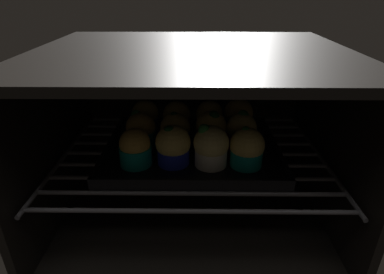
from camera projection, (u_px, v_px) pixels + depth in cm
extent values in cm
cube|color=black|center=(192.00, 207.00, 73.96)|extent=(59.00, 47.00, 1.50)
cube|color=black|center=(192.00, 54.00, 58.41)|extent=(59.00, 47.00, 1.50)
cube|color=black|center=(193.00, 103.00, 86.63)|extent=(59.00, 1.50, 34.00)
cube|color=black|center=(56.00, 139.00, 66.48)|extent=(1.50, 47.00, 34.00)
cube|color=black|center=(330.00, 140.00, 65.89)|extent=(1.50, 47.00, 34.00)
cylinder|color=#4C494C|center=(191.00, 211.00, 50.59)|extent=(54.00, 0.80, 0.80)
cylinder|color=#4C494C|center=(191.00, 194.00, 54.86)|extent=(54.00, 0.80, 0.80)
cylinder|color=#4C494C|center=(191.00, 178.00, 59.13)|extent=(54.00, 0.80, 0.80)
cylinder|color=#4C494C|center=(192.00, 165.00, 63.40)|extent=(54.00, 0.80, 0.80)
cylinder|color=#4C494C|center=(192.00, 154.00, 67.67)|extent=(54.00, 0.80, 0.80)
cylinder|color=#4C494C|center=(192.00, 144.00, 71.94)|extent=(54.00, 0.80, 0.80)
cylinder|color=#4C494C|center=(192.00, 135.00, 76.21)|extent=(54.00, 0.80, 0.80)
cylinder|color=#4C494C|center=(193.00, 127.00, 80.48)|extent=(54.00, 0.80, 0.80)
cylinder|color=#4C494C|center=(193.00, 119.00, 84.75)|extent=(54.00, 0.80, 0.80)
cylinder|color=#4C494C|center=(67.00, 153.00, 67.95)|extent=(0.80, 42.00, 0.80)
cylinder|color=#4C494C|center=(318.00, 154.00, 67.40)|extent=(0.80, 42.00, 0.80)
cube|color=black|center=(192.00, 149.00, 67.48)|extent=(35.72, 28.63, 1.20)
cube|color=black|center=(191.00, 181.00, 54.49)|extent=(35.72, 0.80, 1.00)
cube|color=black|center=(193.00, 119.00, 79.50)|extent=(35.72, 0.80, 1.00)
cube|color=black|center=(110.00, 144.00, 67.18)|extent=(0.80, 28.63, 1.00)
cube|color=black|center=(274.00, 145.00, 66.82)|extent=(0.80, 28.63, 1.00)
cylinder|color=#0C8C84|center=(136.00, 155.00, 59.96)|extent=(6.11, 6.11, 3.76)
sphere|color=gold|center=(135.00, 143.00, 58.86)|extent=(5.84, 5.84, 5.84)
cylinder|color=#1928B7|center=(173.00, 154.00, 60.32)|extent=(6.11, 6.11, 3.76)
sphere|color=#DBBC60|center=(173.00, 142.00, 59.21)|extent=(6.71, 6.71, 6.71)
sphere|color=#19511E|center=(170.00, 132.00, 57.75)|extent=(2.24, 2.24, 2.24)
cylinder|color=silver|center=(211.00, 156.00, 59.81)|extent=(6.11, 6.11, 3.76)
sphere|color=#E0CC7A|center=(211.00, 143.00, 58.63)|extent=(6.68, 6.68, 6.68)
sphere|color=#28702D|center=(204.00, 130.00, 57.30)|extent=(2.17, 2.17, 2.17)
cylinder|color=#0C8C84|center=(246.00, 156.00, 59.65)|extent=(6.11, 6.11, 3.76)
sphere|color=#DBBC60|center=(247.00, 145.00, 58.59)|extent=(6.51, 6.51, 6.51)
sphere|color=#1E6023|center=(246.00, 131.00, 57.68)|extent=(1.67, 1.67, 1.67)
cylinder|color=#0C8C84|center=(142.00, 138.00, 66.68)|extent=(6.11, 6.11, 3.76)
sphere|color=gold|center=(141.00, 127.00, 65.60)|extent=(6.20, 6.20, 6.20)
sphere|color=#1E6023|center=(136.00, 115.00, 65.46)|extent=(2.19, 2.19, 2.19)
cylinder|color=#1928B7|center=(175.00, 138.00, 66.59)|extent=(6.11, 6.11, 3.76)
sphere|color=gold|center=(175.00, 128.00, 65.56)|extent=(6.29, 6.29, 6.29)
sphere|color=#19511E|center=(174.00, 116.00, 64.63)|extent=(1.61, 1.61, 1.61)
cylinder|color=#1928B7|center=(211.00, 139.00, 66.31)|extent=(6.11, 6.11, 3.76)
sphere|color=gold|center=(211.00, 126.00, 65.04)|extent=(6.37, 6.37, 6.37)
sphere|color=#19511E|center=(214.00, 117.00, 63.48)|extent=(2.41, 2.41, 2.41)
cylinder|color=red|center=(241.00, 138.00, 66.55)|extent=(6.11, 6.11, 3.76)
sphere|color=#DBBC60|center=(241.00, 128.00, 65.49)|extent=(6.34, 6.34, 6.34)
sphere|color=#1E6023|center=(243.00, 116.00, 64.64)|extent=(2.31, 2.31, 2.31)
cylinder|color=#1928B7|center=(146.00, 124.00, 73.11)|extent=(6.11, 6.11, 3.76)
sphere|color=gold|center=(145.00, 113.00, 71.88)|extent=(6.01, 6.01, 6.01)
cylinder|color=#7A238C|center=(177.00, 125.00, 72.65)|extent=(6.11, 6.11, 3.76)
sphere|color=gold|center=(177.00, 115.00, 71.51)|extent=(6.22, 6.22, 6.22)
cylinder|color=#7A238C|center=(209.00, 125.00, 72.78)|extent=(6.11, 6.11, 3.76)
sphere|color=gold|center=(209.00, 114.00, 71.59)|extent=(6.12, 6.12, 6.12)
cylinder|color=#1928B7|center=(238.00, 125.00, 72.68)|extent=(6.11, 6.11, 3.76)
sphere|color=gold|center=(238.00, 113.00, 71.34)|extent=(6.55, 6.55, 6.55)
sphere|color=#1E6023|center=(237.00, 103.00, 70.78)|extent=(1.70, 1.70, 1.70)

